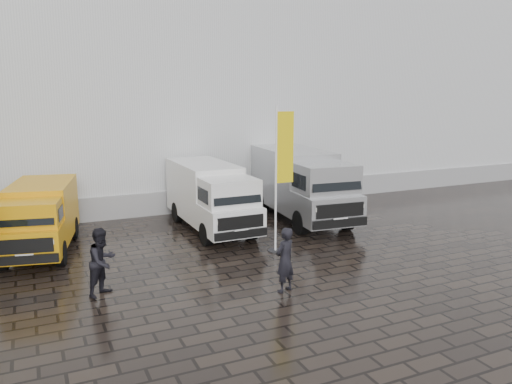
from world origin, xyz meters
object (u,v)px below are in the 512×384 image
Objects in this scene: flagpole at (281,172)px; wheelie_bin at (324,190)px; person_tent at (102,262)px; van_yellow at (40,220)px; van_silver at (301,186)px; person_front at (285,260)px; van_white at (211,198)px.

flagpole is 4.84× the size of wheelie_bin.
van_yellow is at bearing 66.99° from person_tent.
van_silver is 3.75× the size of person_front.
person_tent is (-8.67, -4.83, -0.53)m from van_silver.
flagpole is at bearing -11.65° from van_yellow.
flagpole is at bearing -26.78° from person_tent.
person_front is at bearing -92.69° from van_white.
van_yellow is at bearing -70.22° from person_front.
flagpole is at bearing -70.64° from van_white.
van_silver is (10.05, 0.31, 0.31)m from van_yellow.
van_silver reaches higher than person_front.
wheelie_bin is (5.69, 6.32, -2.19)m from flagpole.
van_silver is at bearing 51.51° from flagpole.
flagpole is (1.23, -3.45, 1.43)m from van_white.
wheelie_bin is 0.57× the size of person_front.
van_silver is at bearing -144.81° from wheelie_bin.
flagpole reaches higher than person_tent.
wheelie_bin is (13.00, 3.18, -0.62)m from van_yellow.
wheelie_bin is 0.55× the size of person_tent.
person_tent is (-4.70, -4.83, -0.36)m from van_white.
wheelie_bin is 13.95m from person_tent.
van_white is 3.93m from flagpole.
person_tent is (1.37, -4.52, -0.22)m from van_yellow.
van_white is 1.20× the size of flagpole.
van_white is 6.75m from person_tent.
person_front is at bearing -35.86° from van_yellow.
van_white reaches higher than wheelie_bin.
wheelie_bin is (6.92, 2.87, -0.76)m from van_white.
van_white reaches higher than person_tent.
van_silver is at bearing -10.79° from person_tent.
flagpole reaches higher than wheelie_bin.
van_white is at bearing -166.51° from wheelie_bin.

